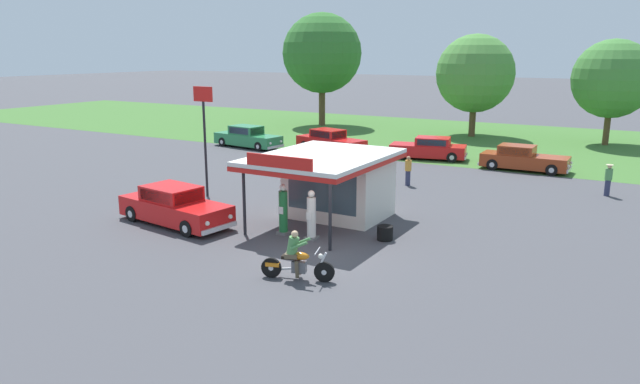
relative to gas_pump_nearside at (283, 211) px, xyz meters
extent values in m
plane|color=#424247|center=(2.32, -1.34, -0.90)|extent=(300.00, 300.00, 0.00)
cube|color=#3D6B2D|center=(2.32, 28.66, -0.90)|extent=(120.00, 24.00, 0.01)
cube|color=silver|center=(0.63, 3.36, 0.45)|extent=(3.95, 3.02, 2.71)
cube|color=#384C56|center=(0.63, 1.87, 0.50)|extent=(3.16, 0.05, 1.73)
cube|color=silver|center=(0.63, 1.96, 1.88)|extent=(4.65, 6.33, 0.16)
cube|color=red|center=(0.63, 1.96, 1.70)|extent=(4.65, 6.33, 0.18)
cube|color=red|center=(0.63, -1.17, 2.18)|extent=(2.76, 0.08, 0.44)
cylinder|color=black|center=(2.50, -0.80, 0.45)|extent=(0.12, 0.12, 2.71)
cylinder|color=black|center=(-1.24, -0.80, 0.45)|extent=(0.12, 0.12, 2.71)
cube|color=slate|center=(0.00, 0.00, -0.85)|extent=(0.44, 0.44, 0.10)
cylinder|color=#1E6B33|center=(0.00, 0.00, 0.00)|extent=(0.34, 0.34, 1.61)
cube|color=white|center=(0.00, -0.18, 0.08)|extent=(0.22, 0.02, 0.28)
sphere|color=white|center=(0.00, 0.00, 0.94)|extent=(0.26, 0.26, 0.26)
cube|color=slate|center=(1.26, 0.00, -0.85)|extent=(0.44, 0.44, 0.10)
cylinder|color=silver|center=(1.26, 0.00, -0.05)|extent=(0.34, 0.34, 1.51)
cube|color=white|center=(1.26, -0.18, 0.03)|extent=(0.22, 0.02, 0.28)
sphere|color=white|center=(1.26, 0.00, 0.85)|extent=(0.26, 0.26, 0.26)
cylinder|color=black|center=(3.77, -3.45, -0.58)|extent=(0.64, 0.29, 0.64)
cylinder|color=silver|center=(3.77, -3.45, -0.58)|extent=(0.19, 0.16, 0.16)
cylinder|color=black|center=(2.15, -3.96, -0.58)|extent=(0.64, 0.29, 0.64)
cylinder|color=silver|center=(2.15, -3.96, -0.58)|extent=(0.19, 0.16, 0.16)
ellipsoid|color=orange|center=(3.06, -3.68, -0.12)|extent=(0.61, 0.40, 0.24)
cube|color=#59595E|center=(3.01, -3.69, -0.48)|extent=(0.49, 0.36, 0.36)
cube|color=black|center=(2.72, -3.78, -0.18)|extent=(0.54, 0.39, 0.10)
cylinder|color=silver|center=(3.67, -3.48, -0.30)|extent=(0.37, 0.18, 0.71)
cylinder|color=silver|center=(3.56, -3.52, 0.08)|extent=(0.24, 0.68, 0.04)
sphere|color=silver|center=(3.65, -3.49, -0.08)|extent=(0.16, 0.16, 0.16)
cube|color=orange|center=(2.20, -3.94, -0.46)|extent=(0.47, 0.30, 0.12)
cylinder|color=silver|center=(2.58, -3.68, -0.62)|extent=(0.70, 0.29, 0.18)
cube|color=brown|center=(2.79, -3.76, -0.12)|extent=(0.48, 0.44, 0.14)
cylinder|color=brown|center=(2.93, -3.55, -0.52)|extent=(0.18, 0.26, 0.56)
cylinder|color=brown|center=(3.03, -3.85, -0.52)|extent=(0.18, 0.26, 0.56)
cylinder|color=#4C8C4C|center=(2.83, -3.75, 0.19)|extent=(0.49, 0.43, 0.60)
sphere|color=tan|center=(2.88, -3.73, 0.56)|extent=(0.22, 0.22, 0.22)
cylinder|color=#4C8C4C|center=(3.00, -3.49, 0.27)|extent=(0.54, 0.25, 0.31)
cylinder|color=#4C8C4C|center=(3.11, -3.87, 0.27)|extent=(0.54, 0.25, 0.31)
cube|color=red|center=(-4.58, -1.05, -0.32)|extent=(5.31, 2.53, 0.81)
cube|color=red|center=(-4.77, -1.02, 0.37)|extent=(2.41, 1.92, 0.58)
cube|color=#283847|center=(-3.70, -1.17, 0.37)|extent=(0.24, 1.44, 0.46)
cube|color=#283847|center=(-4.66, -0.23, 0.37)|extent=(1.86, 0.28, 0.44)
cube|color=#283847|center=(-4.88, -1.82, 0.37)|extent=(1.86, 0.28, 0.44)
cube|color=silver|center=(-2.02, -1.40, -0.60)|extent=(0.36, 1.76, 0.18)
cube|color=silver|center=(-7.14, -0.70, -0.60)|extent=(0.36, 1.76, 0.18)
sphere|color=white|center=(-1.93, -0.81, -0.28)|extent=(0.18, 0.18, 0.18)
sphere|color=white|center=(-2.09, -1.99, -0.28)|extent=(0.18, 0.18, 0.18)
cylinder|color=black|center=(-2.74, -0.43, -0.57)|extent=(0.68, 0.29, 0.66)
cylinder|color=silver|center=(-2.74, -0.43, -0.57)|extent=(0.32, 0.26, 0.30)
cylinder|color=black|center=(-2.98, -2.14, -0.57)|extent=(0.68, 0.29, 0.66)
cylinder|color=silver|center=(-2.98, -2.14, -0.57)|extent=(0.32, 0.26, 0.30)
cylinder|color=black|center=(-6.18, 0.04, -0.57)|extent=(0.68, 0.29, 0.66)
cylinder|color=silver|center=(-6.18, 0.04, -0.57)|extent=(0.32, 0.26, 0.30)
cylinder|color=black|center=(-6.41, -1.67, -0.57)|extent=(0.68, 0.29, 0.66)
cylinder|color=silver|center=(-6.41, -1.67, -0.57)|extent=(0.32, 0.26, 0.30)
cube|color=#993819|center=(5.51, 17.58, -0.35)|extent=(4.92, 1.78, 0.76)
cube|color=#993819|center=(5.03, 17.58, 0.30)|extent=(2.01, 1.56, 0.54)
cube|color=#283847|center=(6.01, 17.58, 0.30)|extent=(0.04, 1.38, 0.43)
cube|color=#283847|center=(5.03, 18.34, 0.30)|extent=(1.70, 0.03, 0.41)
cube|color=#283847|center=(5.03, 16.82, 0.30)|extent=(1.70, 0.03, 0.41)
cube|color=silver|center=(8.00, 17.57, -0.60)|extent=(0.12, 1.68, 0.18)
cube|color=silver|center=(3.02, 17.58, -0.60)|extent=(0.12, 1.68, 0.18)
sphere|color=white|center=(8.01, 18.14, -0.31)|extent=(0.18, 0.18, 0.18)
sphere|color=white|center=(8.00, 17.01, -0.31)|extent=(0.18, 0.18, 0.18)
cylinder|color=black|center=(7.18, 18.40, -0.57)|extent=(0.66, 0.20, 0.66)
cylinder|color=silver|center=(7.18, 18.40, -0.57)|extent=(0.30, 0.22, 0.30)
cylinder|color=black|center=(7.18, 16.75, -0.57)|extent=(0.66, 0.20, 0.66)
cylinder|color=silver|center=(7.18, 16.75, -0.57)|extent=(0.30, 0.22, 0.30)
cylinder|color=black|center=(3.84, 18.41, -0.57)|extent=(0.66, 0.20, 0.66)
cylinder|color=silver|center=(3.84, 18.41, -0.57)|extent=(0.30, 0.22, 0.30)
cylinder|color=black|center=(3.84, 16.76, -0.57)|extent=(0.66, 0.20, 0.66)
cylinder|color=silver|center=(3.84, 16.76, -0.57)|extent=(0.30, 0.22, 0.30)
cube|color=#2D844C|center=(-13.93, 16.42, -0.33)|extent=(5.58, 2.46, 0.79)
cube|color=#2D844C|center=(-14.09, 16.44, 0.37)|extent=(2.43, 1.83, 0.61)
cube|color=#283847|center=(-12.99, 16.29, 0.37)|extent=(0.22, 1.36, 0.48)
cube|color=#283847|center=(-13.99, 17.19, 0.37)|extent=(1.90, 0.28, 0.46)
cube|color=#283847|center=(-14.19, 15.69, 0.37)|extent=(1.90, 0.28, 0.46)
cube|color=silver|center=(-11.22, 16.06, -0.60)|extent=(0.34, 1.67, 0.18)
cube|color=silver|center=(-16.63, 16.78, -0.60)|extent=(0.34, 1.67, 0.18)
sphere|color=white|center=(-11.14, 16.61, -0.29)|extent=(0.18, 0.18, 0.18)
sphere|color=white|center=(-11.29, 15.50, -0.29)|extent=(0.18, 0.18, 0.18)
cylinder|color=black|center=(-12.00, 16.99, -0.57)|extent=(0.68, 0.29, 0.66)
cylinder|color=silver|center=(-12.00, 16.99, -0.57)|extent=(0.32, 0.26, 0.30)
cylinder|color=black|center=(-12.22, 15.36, -0.57)|extent=(0.68, 0.29, 0.66)
cylinder|color=silver|center=(-12.22, 15.36, -0.57)|extent=(0.32, 0.26, 0.30)
cylinder|color=black|center=(-15.64, 17.47, -0.57)|extent=(0.68, 0.29, 0.66)
cylinder|color=silver|center=(-15.64, 17.47, -0.57)|extent=(0.32, 0.26, 0.30)
cylinder|color=black|center=(-15.85, 15.85, -0.57)|extent=(0.68, 0.29, 0.66)
cylinder|color=silver|center=(-15.85, 15.85, -0.57)|extent=(0.32, 0.26, 0.30)
cube|color=red|center=(-7.68, 17.74, -0.32)|extent=(5.57, 3.13, 0.81)
cube|color=red|center=(-7.97, 17.82, 0.36)|extent=(2.50, 2.10, 0.57)
cube|color=#283847|center=(-6.95, 17.54, 0.36)|extent=(0.41, 1.37, 0.45)
cube|color=#283847|center=(-7.77, 18.57, 0.36)|extent=(1.77, 0.51, 0.43)
cube|color=#283847|center=(-8.18, 17.07, 0.36)|extent=(1.77, 0.51, 0.43)
cube|color=silver|center=(-5.11, 17.04, -0.60)|extent=(0.57, 1.69, 0.18)
cube|color=silver|center=(-10.26, 18.45, -0.60)|extent=(0.57, 1.69, 0.18)
sphere|color=white|center=(-4.95, 17.59, -0.28)|extent=(0.18, 0.18, 0.18)
sphere|color=white|center=(-5.25, 16.48, -0.28)|extent=(0.18, 0.18, 0.18)
cylinder|color=black|center=(-5.73, 18.08, -0.57)|extent=(0.69, 0.37, 0.66)
cylinder|color=silver|center=(-5.73, 18.08, -0.57)|extent=(0.34, 0.29, 0.30)
cylinder|color=black|center=(-6.17, 16.46, -0.57)|extent=(0.69, 0.37, 0.66)
cylinder|color=silver|center=(-6.17, 16.46, -0.57)|extent=(0.34, 0.29, 0.30)
cylinder|color=black|center=(-9.19, 19.03, -0.57)|extent=(0.69, 0.37, 0.66)
cylinder|color=silver|center=(-9.19, 19.03, -0.57)|extent=(0.34, 0.29, 0.30)
cylinder|color=black|center=(-9.64, 17.40, -0.57)|extent=(0.69, 0.37, 0.66)
cylinder|color=silver|center=(-9.64, 17.40, -0.57)|extent=(0.34, 0.29, 0.30)
cube|color=red|center=(-0.78, 18.41, -0.35)|extent=(5.11, 2.81, 0.76)
cube|color=red|center=(-0.48, 18.48, 0.29)|extent=(2.45, 2.03, 0.51)
cube|color=#283847|center=(-1.51, 18.25, 0.29)|extent=(0.34, 1.41, 0.40)
cube|color=#283847|center=(-0.31, 17.70, 0.29)|extent=(1.80, 0.41, 0.38)
cube|color=#283847|center=(-0.64, 19.25, 0.29)|extent=(1.80, 0.41, 0.38)
cube|color=silver|center=(-3.18, 17.90, -0.60)|extent=(0.48, 1.73, 0.18)
cube|color=silver|center=(1.61, 18.92, -0.60)|extent=(0.48, 1.73, 0.18)
sphere|color=white|center=(-3.06, 17.32, -0.31)|extent=(0.18, 0.18, 0.18)
sphere|color=white|center=(-3.31, 18.47, -0.31)|extent=(0.18, 0.18, 0.18)
cylinder|color=black|center=(-2.21, 17.23, -0.57)|extent=(0.69, 0.33, 0.66)
cylinder|color=silver|center=(-2.21, 17.23, -0.57)|extent=(0.34, 0.28, 0.30)
cylinder|color=black|center=(-2.57, 18.90, -0.57)|extent=(0.69, 0.33, 0.66)
cylinder|color=silver|center=(-2.57, 18.90, -0.57)|extent=(0.34, 0.28, 0.30)
cylinder|color=black|center=(1.00, 17.92, -0.57)|extent=(0.69, 0.33, 0.66)
cylinder|color=silver|center=(1.00, 17.92, -0.57)|extent=(0.34, 0.28, 0.30)
cylinder|color=black|center=(0.64, 19.59, -0.57)|extent=(0.69, 0.33, 0.66)
cylinder|color=silver|center=(0.64, 19.59, -0.57)|extent=(0.34, 0.28, 0.30)
cylinder|color=black|center=(-1.39, 12.13, -0.50)|extent=(0.26, 0.26, 0.82)
cylinder|color=#8C338C|center=(-1.39, 12.13, 0.20)|extent=(0.34, 0.34, 0.58)
sphere|color=brown|center=(-1.39, 12.13, 0.60)|extent=(0.22, 0.22, 0.22)
cylinder|color=black|center=(-1.39, 12.13, 0.68)|extent=(0.35, 0.35, 0.02)
cylinder|color=#2D3351|center=(1.01, 10.36, -0.51)|extent=(0.26, 0.26, 0.79)
cylinder|color=gold|center=(1.01, 10.36, 0.17)|extent=(0.34, 0.34, 0.56)
sphere|color=#9E704C|center=(1.01, 10.36, 0.55)|extent=(0.21, 0.21, 0.21)
cylinder|color=#2D3351|center=(10.32, 13.06, -0.51)|extent=(0.26, 0.26, 0.79)
cylinder|color=#4C8C4C|center=(10.32, 13.06, 0.17)|extent=(0.34, 0.34, 0.56)
sphere|color=tan|center=(10.32, 13.06, 0.56)|extent=(0.21, 0.21, 0.21)
cylinder|color=beige|center=(10.32, 13.06, 0.63)|extent=(0.34, 0.34, 0.02)
cylinder|color=brown|center=(-1.24, 30.33, 0.48)|extent=(0.53, 0.53, 2.77)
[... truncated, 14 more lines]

